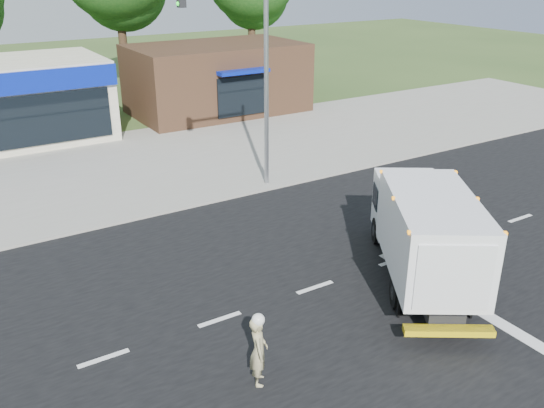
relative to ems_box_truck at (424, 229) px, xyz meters
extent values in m
plane|color=#385123|center=(-2.76, 1.26, -1.67)|extent=(120.00, 120.00, 0.00)
cube|color=black|center=(-2.76, 1.26, -1.67)|extent=(60.00, 14.00, 0.02)
cube|color=gray|center=(-2.76, 9.46, -1.61)|extent=(60.00, 2.40, 0.12)
cube|color=gray|center=(-2.76, 15.26, -1.66)|extent=(60.00, 9.00, 0.02)
cube|color=silver|center=(-8.76, 1.26, -1.66)|extent=(1.20, 0.15, 0.01)
cube|color=silver|center=(-5.76, 1.26, -1.66)|extent=(1.20, 0.15, 0.01)
cube|color=silver|center=(-2.76, 1.26, -1.66)|extent=(1.20, 0.15, 0.01)
cube|color=silver|center=(0.24, 1.26, -1.66)|extent=(1.20, 0.15, 0.01)
cube|color=silver|center=(3.24, 1.26, -1.66)|extent=(1.20, 0.15, 0.01)
cube|color=silver|center=(6.24, 1.26, -1.66)|extent=(1.20, 0.15, 0.01)
cube|color=silver|center=(0.24, -1.74, -1.66)|extent=(0.40, 7.00, 0.01)
cube|color=black|center=(-0.39, -0.60, -1.06)|extent=(3.13, 4.19, 0.31)
cube|color=white|center=(1.31, 2.03, -0.31)|extent=(2.55, 2.51, 1.85)
cube|color=black|center=(1.76, 2.74, -0.13)|extent=(1.48, 1.02, 0.79)
cube|color=white|center=(-0.39, -0.60, 0.18)|extent=(4.17, 4.85, 2.07)
cube|color=silver|center=(-1.59, -2.47, 0.14)|extent=(1.51, 1.00, 1.68)
cube|color=yellow|center=(-1.68, -2.60, -1.19)|extent=(1.95, 1.41, 0.16)
cube|color=orange|center=(-0.39, -0.60, 1.19)|extent=(4.10, 4.72, 0.07)
cylinder|color=black|center=(0.63, 2.52, -1.25)|extent=(0.68, 0.86, 0.85)
cylinder|color=black|center=(2.04, 1.61, -1.25)|extent=(0.68, 0.86, 0.85)
cylinder|color=black|center=(-1.46, -0.64, -1.25)|extent=(0.68, 0.86, 0.85)
cylinder|color=black|center=(0.02, -1.60, -1.25)|extent=(0.68, 0.86, 0.85)
imported|color=tan|center=(-6.09, -1.30, -0.85)|extent=(0.63, 0.71, 1.64)
sphere|color=white|center=(-6.09, -1.30, -0.06)|extent=(0.28, 0.28, 0.28)
cube|color=#382316|center=(4.24, 21.26, 0.33)|extent=(10.00, 6.00, 4.00)
cube|color=#061A91|center=(4.24, 18.16, 1.23)|extent=(3.00, 1.20, 0.20)
cube|color=black|center=(4.24, 18.21, -0.17)|extent=(3.00, 0.12, 2.20)
cylinder|color=gray|center=(0.24, 8.86, 2.33)|extent=(0.18, 0.18, 8.00)
cylinder|color=#332114|center=(1.24, 29.26, 2.25)|extent=(0.56, 0.56, 7.84)
cylinder|color=#332114|center=(11.24, 29.26, 1.83)|extent=(0.56, 0.56, 7.00)
camera|label=1|loc=(-11.12, -10.03, 6.82)|focal=38.00mm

